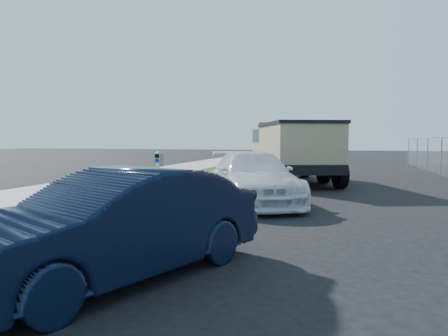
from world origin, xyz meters
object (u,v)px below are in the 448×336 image
(parking_meter, at_px, (159,167))
(navy_sedan, at_px, (117,225))
(white_wagon, at_px, (252,177))
(dump_truck, at_px, (291,147))

(parking_meter, relative_size, navy_sedan, 0.33)
(parking_meter, relative_size, white_wagon, 0.28)
(white_wagon, distance_m, dump_truck, 5.79)
(white_wagon, bearing_deg, parking_meter, -147.92)
(navy_sedan, height_order, dump_truck, dump_truck)
(white_wagon, bearing_deg, navy_sedan, -117.20)
(white_wagon, xyz_separation_m, navy_sedan, (-0.34, -6.32, -0.02))
(white_wagon, relative_size, navy_sedan, 1.17)
(white_wagon, xyz_separation_m, dump_truck, (0.40, 5.74, 0.69))
(white_wagon, height_order, dump_truck, dump_truck)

